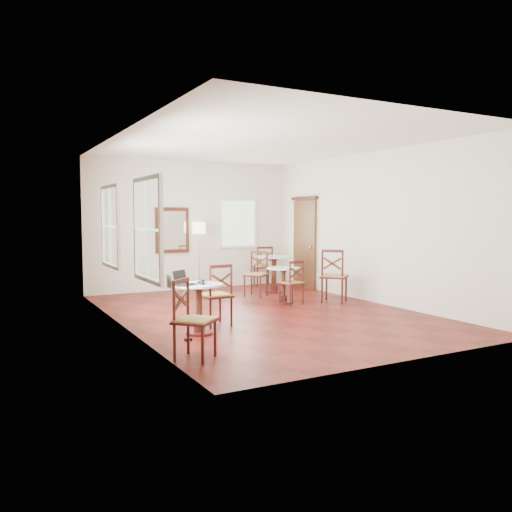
{
  "coord_description": "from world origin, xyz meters",
  "views": [
    {
      "loc": [
        -4.47,
        -8.0,
        1.73
      ],
      "look_at": [
        0.0,
        0.3,
        1.0
      ],
      "focal_mm": 36.38,
      "sensor_mm": 36.0,
      "label": 1
    }
  ],
  "objects": [
    {
      "name": "ground",
      "position": [
        0.0,
        0.0,
        0.0
      ],
      "size": [
        7.0,
        7.0,
        0.0
      ],
      "primitive_type": "plane",
      "color": "#59130F",
      "rests_on": "ground"
    },
    {
      "name": "room_shell",
      "position": [
        -0.06,
        0.27,
        1.89
      ],
      "size": [
        5.02,
        7.02,
        3.01
      ],
      "color": "silver",
      "rests_on": "ground"
    },
    {
      "name": "cafe_table_near",
      "position": [
        -1.65,
        -1.02,
        0.46
      ],
      "size": [
        0.71,
        0.71,
        0.75
      ],
      "color": "#421310",
      "rests_on": "ground"
    },
    {
      "name": "cafe_table_mid",
      "position": [
        0.85,
        0.73,
        0.44
      ],
      "size": [
        0.67,
        0.67,
        0.71
      ],
      "color": "#421310",
      "rests_on": "ground"
    },
    {
      "name": "cafe_table_back",
      "position": [
        1.41,
        2.06,
        0.51
      ],
      "size": [
        0.78,
        0.78,
        0.82
      ],
      "color": "#421310",
      "rests_on": "ground"
    },
    {
      "name": "chair_near_a",
      "position": [
        -1.19,
        -0.59,
        0.49
      ],
      "size": [
        0.49,
        0.49,
        0.98
      ],
      "rotation": [
        0.0,
        0.0,
        3.22
      ],
      "color": "#421310",
      "rests_on": "ground"
    },
    {
      "name": "chair_near_b",
      "position": [
        -2.21,
        -2.2,
        0.48
      ],
      "size": [
        0.63,
        0.63,
        0.97
      ],
      "rotation": [
        0.0,
        0.0,
        0.75
      ],
      "color": "#421310",
      "rests_on": "ground"
    },
    {
      "name": "chair_mid_a",
      "position": [
        0.92,
        0.53,
        0.43
      ],
      "size": [
        0.44,
        0.44,
        0.86
      ],
      "rotation": [
        0.0,
        0.0,
        3.26
      ],
      "color": "#421310",
      "rests_on": "ground"
    },
    {
      "name": "chair_mid_b",
      "position": [
        1.79,
        0.32,
        0.53
      ],
      "size": [
        0.7,
        0.7,
        1.07
      ],
      "rotation": [
        0.0,
        0.0,
        2.29
      ],
      "color": "#421310",
      "rests_on": "ground"
    },
    {
      "name": "chair_back_a",
      "position": [
        1.75,
        3.17,
        0.49
      ],
      "size": [
        0.55,
        0.55,
        0.98
      ],
      "rotation": [
        0.0,
        0.0,
        2.88
      ],
      "color": "#421310",
      "rests_on": "ground"
    },
    {
      "name": "chair_back_b",
      "position": [
        0.79,
        1.75,
        0.48
      ],
      "size": [
        0.63,
        0.63,
        0.97
      ],
      "rotation": [
        0.0,
        0.0,
        -0.91
      ],
      "color": "#421310",
      "rests_on": "ground"
    },
    {
      "name": "floor_lamp",
      "position": [
        0.04,
        3.15,
        1.35
      ],
      "size": [
        0.31,
        0.31,
        1.59
      ],
      "color": "#BF8C3F",
      "rests_on": "ground"
    },
    {
      "name": "laptop",
      "position": [
        -1.9,
        -1.03,
        0.8
      ],
      "size": [
        0.37,
        0.36,
        0.21
      ],
      "rotation": [
        0.0,
        0.0,
        0.57
      ],
      "color": "black",
      "rests_on": "cafe_table_near"
    },
    {
      "name": "mouse",
      "position": [
        -1.63,
        -1.03,
        0.77
      ],
      "size": [
        0.11,
        0.07,
        0.04
      ],
      "primitive_type": "ellipsoid",
      "rotation": [
        0.0,
        0.0,
        -0.05
      ],
      "color": "black",
      "rests_on": "cafe_table_near"
    },
    {
      "name": "navy_mug",
      "position": [
        -1.65,
        -1.15,
        0.79
      ],
      "size": [
        0.1,
        0.07,
        0.08
      ],
      "color": "black",
      "rests_on": "cafe_table_near"
    },
    {
      "name": "water_glass",
      "position": [
        -1.67,
        -0.92,
        0.8
      ],
      "size": [
        0.06,
        0.06,
        0.11
      ],
      "primitive_type": "cylinder",
      "color": "white",
      "rests_on": "cafe_table_near"
    },
    {
      "name": "power_adapter",
      "position": [
        -1.95,
        -1.33,
        0.02
      ],
      "size": [
        0.1,
        0.06,
        0.04
      ],
      "primitive_type": "cube",
      "color": "black",
      "rests_on": "ground"
    }
  ]
}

